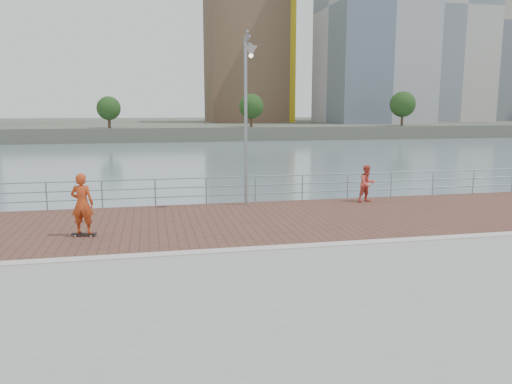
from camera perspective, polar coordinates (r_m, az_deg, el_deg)
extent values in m
plane|color=slate|center=(14.75, 1.66, -14.04)|extent=(400.00, 400.00, 0.00)
cube|color=gray|center=(10.02, 8.85, -19.87)|extent=(40.00, 24.00, 2.00)
cube|color=brown|center=(17.48, -1.09, -3.32)|extent=(40.00, 6.80, 0.02)
cube|color=#B7B5AD|center=(14.06, 1.70, -6.44)|extent=(40.00, 0.40, 0.06)
cube|color=#4C5142|center=(135.75, -10.69, 7.45)|extent=(320.00, 95.00, 2.50)
cylinder|color=#8C9EA8|center=(20.79, -22.82, -0.48)|extent=(0.06, 0.06, 1.10)
cylinder|color=#8C9EA8|center=(20.50, -17.18, -0.29)|extent=(0.06, 0.06, 1.10)
cylinder|color=#8C9EA8|center=(20.41, -11.44, -0.09)|extent=(0.06, 0.06, 1.10)
cylinder|color=#8C9EA8|center=(20.52, -5.70, 0.11)|extent=(0.06, 0.06, 1.10)
cylinder|color=#8C9EA8|center=(20.84, -0.09, 0.30)|extent=(0.06, 0.06, 1.10)
cylinder|color=#8C9EA8|center=(21.35, 5.31, 0.48)|extent=(0.06, 0.06, 1.10)
cylinder|color=#8C9EA8|center=(22.05, 10.41, 0.65)|extent=(0.06, 0.06, 1.10)
cylinder|color=#8C9EA8|center=(22.90, 15.17, 0.81)|extent=(0.06, 0.06, 1.10)
cylinder|color=#8C9EA8|center=(23.90, 19.56, 0.94)|extent=(0.06, 0.06, 1.10)
cylinder|color=#8C9EA8|center=(25.03, 23.57, 1.06)|extent=(0.06, 0.06, 1.10)
cylinder|color=#8C9EA8|center=(26.27, 27.22, 1.17)|extent=(0.06, 0.06, 1.10)
cylinder|color=#8C9EA8|center=(20.58, -2.89, 1.72)|extent=(39.00, 0.05, 0.05)
cylinder|color=#8C9EA8|center=(20.63, -2.88, 0.69)|extent=(39.00, 0.05, 0.05)
cylinder|color=#8C9EA8|center=(20.69, -2.87, -0.30)|extent=(39.00, 0.05, 0.05)
cylinder|color=gray|center=(20.00, -1.18, 7.63)|extent=(0.13, 0.13, 6.46)
cylinder|color=gray|center=(19.62, -0.90, 17.04)|extent=(0.08, 1.08, 0.08)
cone|color=#B2B2AD|center=(19.07, -0.58, 16.61)|extent=(0.47, 0.47, 0.38)
cube|color=black|center=(16.26, -19.06, -4.54)|extent=(0.77, 0.35, 0.03)
cylinder|color=beige|center=(16.29, -19.93, -4.72)|extent=(0.06, 0.05, 0.06)
cylinder|color=beige|center=(16.13, -18.33, -4.77)|extent=(0.06, 0.05, 0.06)
cylinder|color=beige|center=(16.41, -19.76, -4.60)|extent=(0.06, 0.05, 0.06)
cylinder|color=beige|center=(16.25, -18.18, -4.65)|extent=(0.06, 0.05, 0.06)
imported|color=#BC3E19|center=(16.06, -19.24, -1.26)|extent=(0.76, 0.59, 1.87)
imported|color=#E15142|center=(21.32, 12.59, 0.95)|extent=(0.87, 0.74, 1.55)
cube|color=gold|center=(123.65, 4.04, 19.61)|extent=(2.00, 2.00, 50.00)
cube|color=brown|center=(125.88, -1.33, 15.06)|extent=(18.00, 18.00, 30.90)
cube|color=#9E9EA3|center=(124.42, 13.36, 19.76)|extent=(22.00, 22.00, 51.87)
cube|color=#B2ADA3|center=(144.67, 20.72, 18.73)|extent=(20.00, 20.00, 55.81)
cube|color=#ADA38E|center=(162.99, 26.42, 16.53)|extent=(24.00, 22.00, 51.70)
cylinder|color=#473323|center=(90.40, -16.43, 8.03)|extent=(0.50, 0.50, 3.15)
sphere|color=#193814|center=(90.39, -16.49, 9.17)|extent=(4.05, 4.05, 4.05)
cylinder|color=#473323|center=(91.97, -0.55, 8.54)|extent=(0.50, 0.50, 3.49)
sphere|color=#193814|center=(91.95, -0.55, 9.78)|extent=(4.49, 4.49, 4.49)
cylinder|color=#473323|center=(102.22, 16.36, 8.37)|extent=(0.50, 0.50, 3.86)
sphere|color=#193814|center=(102.21, 16.42, 9.60)|extent=(4.96, 4.96, 4.96)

